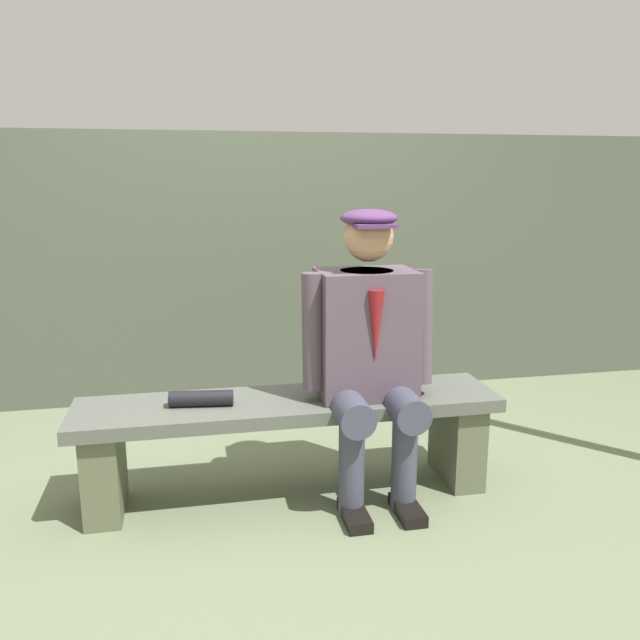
{
  "coord_description": "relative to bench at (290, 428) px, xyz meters",
  "views": [
    {
      "loc": [
        0.4,
        2.66,
        1.41
      ],
      "look_at": [
        -0.14,
        0.0,
        0.81
      ],
      "focal_mm": 36.09,
      "sensor_mm": 36.0,
      "label": 1
    }
  ],
  "objects": [
    {
      "name": "rolled_magazine",
      "position": [
        0.38,
        0.02,
        0.17
      ],
      "size": [
        0.28,
        0.1,
        0.07
      ],
      "primitive_type": "cylinder",
      "rotation": [
        0.0,
        1.57,
        -0.12
      ],
      "color": "black",
      "rests_on": "bench"
    },
    {
      "name": "ground_plane",
      "position": [
        0.0,
        0.0,
        -0.32
      ],
      "size": [
        30.0,
        30.0,
        0.0
      ],
      "primitive_type": "plane",
      "color": "#687355"
    },
    {
      "name": "stadium_wall",
      "position": [
        0.0,
        -1.5,
        0.52
      ],
      "size": [
        12.0,
        0.24,
        1.68
      ],
      "primitive_type": "cube",
      "color": "#4A5243",
      "rests_on": "ground"
    },
    {
      "name": "bench",
      "position": [
        0.0,
        0.0,
        0.0
      ],
      "size": [
        1.86,
        0.41,
        0.46
      ],
      "color": "#52564D",
      "rests_on": "ground"
    },
    {
      "name": "seated_man",
      "position": [
        -0.34,
        0.05,
        0.38
      ],
      "size": [
        0.6,
        0.56,
        1.28
      ],
      "color": "#52424E",
      "rests_on": "ground"
    }
  ]
}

